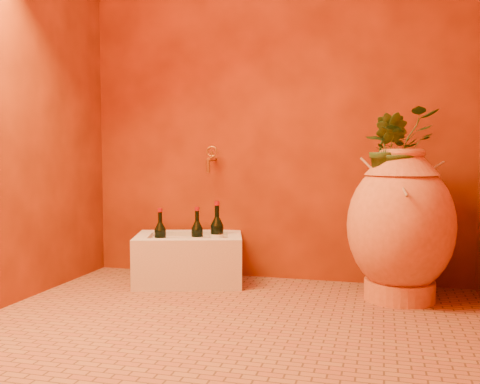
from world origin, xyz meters
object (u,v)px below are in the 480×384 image
(wine_bottle_c, at_px, (217,236))
(stone_basin, at_px, (189,260))
(amphora, at_px, (401,225))
(wall_tap, at_px, (211,158))
(wine_bottle_b, at_px, (197,239))
(wine_bottle_a, at_px, (160,240))

(wine_bottle_c, bearing_deg, stone_basin, -162.72)
(amphora, relative_size, wine_bottle_c, 2.41)
(stone_basin, xyz_separation_m, wall_tap, (0.09, 0.19, 0.65))
(amphora, xyz_separation_m, wine_bottle_b, (-1.23, 0.08, -0.14))
(stone_basin, xyz_separation_m, wine_bottle_c, (0.17, 0.05, 0.15))
(amphora, xyz_separation_m, wine_bottle_c, (-1.12, 0.13, -0.13))
(stone_basin, distance_m, wall_tap, 0.68)
(stone_basin, distance_m, wine_bottle_a, 0.22)
(wine_bottle_a, distance_m, wine_bottle_b, 0.23)
(wine_bottle_a, relative_size, wall_tap, 1.76)
(stone_basin, xyz_separation_m, wine_bottle_b, (0.06, 0.00, 0.14))
(amphora, distance_m, wine_bottle_a, 1.46)
(amphora, distance_m, wine_bottle_c, 1.13)
(wine_bottle_c, bearing_deg, amphora, -6.49)
(wine_bottle_c, bearing_deg, wine_bottle_a, -157.80)
(wine_bottle_c, relative_size, wall_tap, 2.00)
(wine_bottle_b, xyz_separation_m, wall_tap, (0.04, 0.18, 0.51))
(amphora, relative_size, stone_basin, 1.11)
(wine_bottle_a, relative_size, wine_bottle_b, 0.98)
(amphora, bearing_deg, wall_tap, 167.73)
(stone_basin, distance_m, wine_bottle_c, 0.23)
(amphora, distance_m, stone_basin, 1.32)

